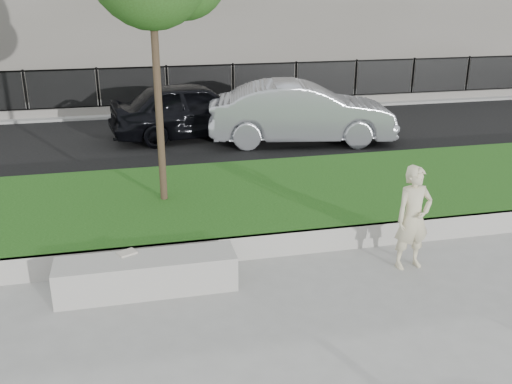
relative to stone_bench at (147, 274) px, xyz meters
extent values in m
plane|color=gray|center=(1.84, -0.40, -0.26)|extent=(90.00, 90.00, 0.00)
cube|color=#0F390E|center=(1.84, 2.60, -0.06)|extent=(34.00, 4.00, 0.40)
cube|color=#A8A59D|center=(1.84, 0.64, -0.06)|extent=(34.00, 0.08, 0.40)
cube|color=black|center=(1.84, 8.10, -0.24)|extent=(34.00, 7.00, 0.04)
cube|color=gray|center=(1.84, 12.60, -0.20)|extent=(34.00, 3.00, 0.12)
cube|color=slate|center=(1.84, 11.60, -0.02)|extent=(32.00, 0.30, 0.24)
cube|color=black|center=(1.84, 11.60, 0.61)|extent=(32.00, 0.04, 1.50)
cube|color=black|center=(1.84, 11.60, 1.31)|extent=(32.00, 0.05, 0.05)
cube|color=black|center=(1.84, 11.60, 0.11)|extent=(32.00, 0.05, 0.05)
cube|color=#A8A59D|center=(0.00, 0.00, 0.00)|extent=(2.52, 0.63, 0.51)
imported|color=beige|center=(3.98, -0.15, 0.56)|extent=(0.63, 0.44, 1.62)
cube|color=beige|center=(-0.25, 0.19, 0.27)|extent=(0.31, 0.28, 0.03)
cylinder|color=#38281C|center=(0.44, 2.60, 2.83)|extent=(0.13, 0.13, 5.37)
imported|color=black|center=(1.71, 8.32, 0.57)|extent=(4.79, 2.41, 1.57)
imported|color=#A1A3AA|center=(4.46, 7.13, 0.60)|extent=(5.16, 2.53, 1.63)
camera|label=1|loc=(-0.09, -7.33, 3.88)|focal=40.00mm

